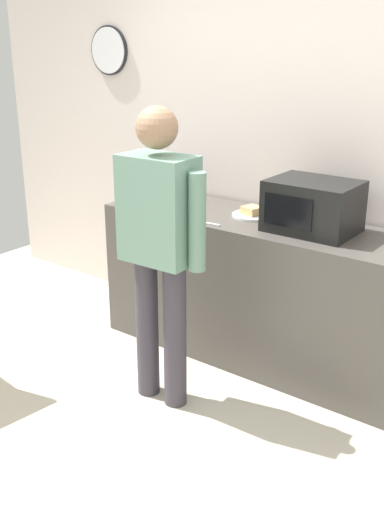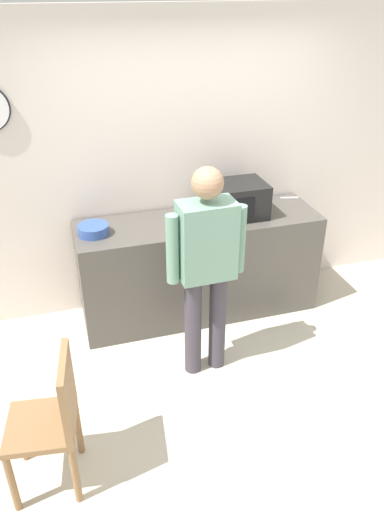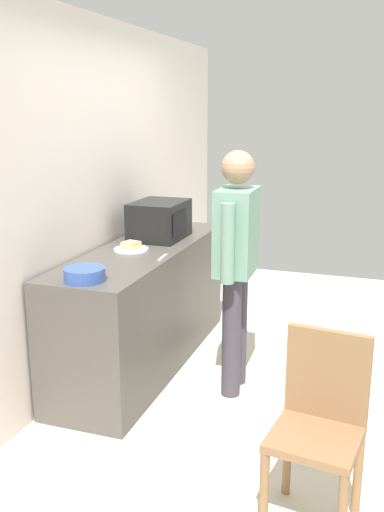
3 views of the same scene
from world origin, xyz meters
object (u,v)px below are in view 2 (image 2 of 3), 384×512
Objects in this scene: person_standing at (206,260)px; wooden_chair at (53,417)px; spoon_utensil at (181,236)px; sandwich_plate at (186,217)px; fork_utensil at (289,198)px; microwave at (236,200)px; salad_bowl at (93,230)px.

wooden_chair is at bearing -148.23° from person_standing.
sandwich_plate is at bearing 67.03° from spoon_utensil.
wooden_chair is at bearing -143.42° from fork_utensil.
wooden_chair is at bearing -138.48° from microwave.
fork_utensil is (1.87, 0.24, -0.04)m from salad_bowl.
spoon_utensil is (-0.57, -0.25, -0.15)m from microwave.
microwave is 1.24m from salad_bowl.
salad_bowl reaches higher than sandwich_plate.
salad_bowl is (-0.80, -0.06, 0.02)m from sandwich_plate.
sandwich_plate reaches higher than spoon_utensil.
spoon_utensil is 1.72m from wooden_chair.
salad_bowl is at bearing -175.70° from sandwich_plate.
spoon_utensil is 0.10× the size of person_standing.
wooden_chair is at bearing -128.96° from sandwich_plate.
person_standing is (0.05, -0.52, 0.05)m from spoon_utensil.
fork_utensil is at bearing 19.79° from microwave.
spoon_utensil reaches higher than wooden_chair.
person_standing is 1.45m from wooden_chair.
wooden_chair is (-1.16, -0.72, -0.47)m from person_standing.
salad_bowl is 1.61m from wooden_chair.
wooden_chair is (-1.68, -1.49, -0.56)m from microwave.
wooden_chair is (-0.45, -1.48, -0.45)m from salad_bowl.
spoon_utensil is (-0.13, -0.30, -0.02)m from sandwich_plate.
salad_bowl is at bearing 73.14° from wooden_chair.
salad_bowl is 1.48× the size of fork_utensil.
fork_utensil reaches higher than wooden_chair.
salad_bowl is at bearing 133.26° from person_standing.
spoon_utensil is (-1.20, -0.48, 0.00)m from fork_utensil.
salad_bowl is 0.71m from spoon_utensil.
microwave is 0.93m from person_standing.
person_standing is (0.72, -0.76, 0.01)m from salad_bowl.
wooden_chair is at bearing -132.06° from spoon_utensil.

